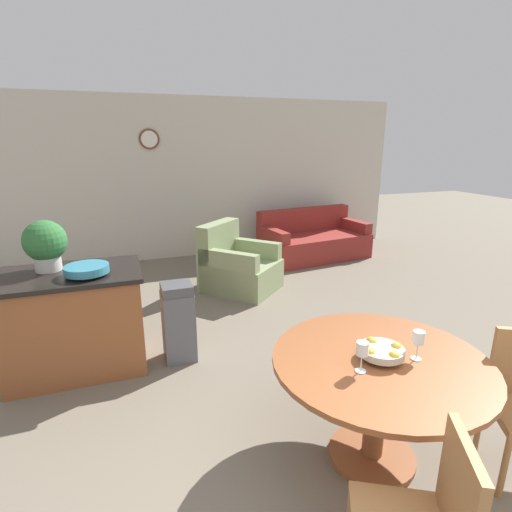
{
  "coord_description": "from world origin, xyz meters",
  "views": [
    {
      "loc": [
        -1.13,
        -0.7,
        2.0
      ],
      "look_at": [
        0.1,
        2.76,
        0.93
      ],
      "focal_mm": 28.0,
      "sensor_mm": 36.0,
      "label": 1
    }
  ],
  "objects": [
    {
      "name": "wall_back",
      "position": [
        -0.0,
        6.21,
        1.35
      ],
      "size": [
        8.0,
        0.09,
        2.7
      ],
      "color": "beige",
      "rests_on": "ground_plane"
    },
    {
      "name": "dining_table",
      "position": [
        0.3,
        1.06,
        0.57
      ],
      "size": [
        1.32,
        1.32,
        0.73
      ],
      "color": "brown",
      "rests_on": "ground_plane"
    },
    {
      "name": "fruit_bowl",
      "position": [
        0.3,
        1.06,
        0.78
      ],
      "size": [
        0.27,
        0.27,
        0.1
      ],
      "color": "#B7B29E",
      "rests_on": "dining_table"
    },
    {
      "name": "wine_glass_left",
      "position": [
        0.11,
        0.98,
        0.87
      ],
      "size": [
        0.07,
        0.07,
        0.19
      ],
      "color": "silver",
      "rests_on": "dining_table"
    },
    {
      "name": "wine_glass_right",
      "position": [
        0.5,
        0.99,
        0.87
      ],
      "size": [
        0.07,
        0.07,
        0.19
      ],
      "color": "silver",
      "rests_on": "dining_table"
    },
    {
      "name": "kitchen_island",
      "position": [
        -1.56,
        2.88,
        0.46
      ],
      "size": [
        1.18,
        0.77,
        0.91
      ],
      "color": "brown",
      "rests_on": "ground_plane"
    },
    {
      "name": "teal_bowl",
      "position": [
        -1.4,
        2.74,
        0.97
      ],
      "size": [
        0.36,
        0.36,
        0.09
      ],
      "color": "teal",
      "rests_on": "kitchen_island"
    },
    {
      "name": "potted_plant",
      "position": [
        -1.72,
        3.0,
        1.15
      ],
      "size": [
        0.36,
        0.36,
        0.44
      ],
      "color": "beige",
      "rests_on": "kitchen_island"
    },
    {
      "name": "trash_bin",
      "position": [
        -0.68,
        2.73,
        0.37
      ],
      "size": [
        0.28,
        0.28,
        0.75
      ],
      "color": "#56565B",
      "rests_on": "ground_plane"
    },
    {
      "name": "couch",
      "position": [
        2.09,
        5.37,
        0.29
      ],
      "size": [
        1.93,
        1.14,
        0.83
      ],
      "rotation": [
        0.0,
        0.0,
        0.12
      ],
      "color": "maroon",
      "rests_on": "ground_plane"
    },
    {
      "name": "armchair",
      "position": [
        0.38,
        4.31,
        0.3
      ],
      "size": [
        1.22,
        1.23,
        0.91
      ],
      "rotation": [
        0.0,
        0.0,
        0.75
      ],
      "color": "gray",
      "rests_on": "ground_plane"
    }
  ]
}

